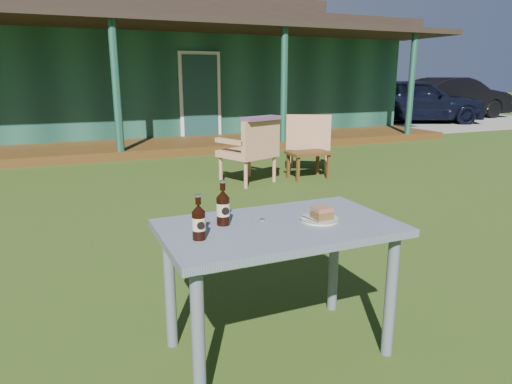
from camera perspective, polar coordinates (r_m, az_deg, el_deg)
name	(u,v)px	position (r m, az deg, el deg)	size (l,w,h in m)	color
ground	(196,250)	(3.99, -7.49, -7.24)	(80.00, 80.00, 0.00)	#334916
pavilion	(94,71)	(13.01, -19.65, 14.07)	(15.80, 8.30, 3.45)	#1B4737
gravel_strip	(424,121)	(16.74, 20.30, 8.37)	(9.00, 6.00, 0.02)	gray
tree_mid	(142,1)	(22.69, -14.07, 22.14)	(0.28, 0.28, 9.50)	brown
car_near	(415,100)	(15.84, 19.24, 10.76)	(1.70, 4.23, 1.44)	black
car_far	(453,98)	(18.18, 23.42, 10.73)	(1.52, 4.37, 1.44)	black
cafe_table	(279,243)	(2.37, 2.90, -6.36)	(1.20, 0.70, 0.72)	slate
plate	(320,219)	(2.42, 7.94, -3.34)	(0.20, 0.20, 0.01)	silver
cake_slice	(322,213)	(2.40, 8.27, -2.57)	(0.09, 0.09, 0.06)	brown
fork	(310,219)	(2.37, 6.73, -3.42)	(0.01, 0.14, 0.00)	silver
cola_bottle_near	(223,207)	(2.30, -4.14, -1.91)	(0.07, 0.07, 0.23)	black
cola_bottle_far	(199,222)	(2.11, -7.16, -3.68)	(0.06, 0.07, 0.21)	black
bottle_cap	(262,220)	(2.39, 0.79, -3.48)	(0.03, 0.03, 0.01)	silver
armchair_left	(252,148)	(6.34, -0.53, 5.56)	(0.84, 0.82, 0.89)	tan
armchair_right	(309,139)	(7.20, 6.59, 6.56)	(0.90, 0.88, 0.90)	tan
floral_throw	(261,118)	(6.16, 0.64, 9.20)	(0.58, 0.20, 0.05)	#663F68
side_table	(308,156)	(6.70, 6.56, 4.55)	(0.60, 0.40, 0.40)	#503213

